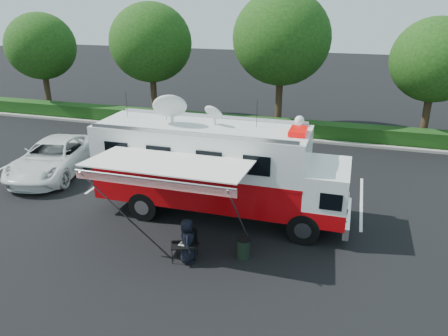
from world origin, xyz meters
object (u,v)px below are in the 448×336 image
Objects in this scene: white_suv at (56,173)px; trash_bin at (244,248)px; command_truck at (218,169)px; folding_table at (183,246)px.

white_suv is 11.98m from trash_bin.
command_truck reaches higher than trash_bin.
folding_table is 2.05m from trash_bin.
command_truck is at bearing 88.37° from folding_table.
white_suv is 6.57× the size of folding_table.
white_suv is (-9.25, 2.01, -2.04)m from command_truck.
command_truck is 9.69m from white_suv.
command_truck is 13.33× the size of trash_bin.
trash_bin is (11.00, -4.73, 0.38)m from white_suv.
folding_table is 1.26× the size of trash_bin.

